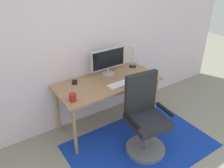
# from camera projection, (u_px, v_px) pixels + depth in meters

# --- Properties ---
(wall_back) EXTENTS (6.00, 0.10, 2.60)m
(wall_back) POSITION_uv_depth(u_px,v_px,m) (68.00, 39.00, 3.04)
(wall_back) COLOR silver
(wall_back) RESTS_ON ground
(area_rug) EXTENTS (1.89, 1.25, 0.01)m
(area_rug) POSITION_uv_depth(u_px,v_px,m) (140.00, 145.00, 3.13)
(area_rug) COLOR #1233A2
(area_rug) RESTS_ON ground
(desk) EXTENTS (1.46, 0.68, 0.75)m
(desk) POSITION_uv_depth(u_px,v_px,m) (108.00, 86.00, 3.22)
(desk) COLOR #A47754
(desk) RESTS_ON ground
(monitor) EXTENTS (0.55, 0.18, 0.39)m
(monitor) POSITION_uv_depth(u_px,v_px,m) (108.00, 60.00, 3.29)
(monitor) COLOR #B2B2B7
(monitor) RESTS_ON desk
(keyboard) EXTENTS (0.43, 0.13, 0.02)m
(keyboard) POSITION_uv_depth(u_px,v_px,m) (123.00, 83.00, 3.12)
(keyboard) COLOR white
(keyboard) RESTS_ON desk
(computer_mouse) EXTENTS (0.06, 0.10, 0.03)m
(computer_mouse) POSITION_uv_depth(u_px,v_px,m) (139.00, 77.00, 3.28)
(computer_mouse) COLOR white
(computer_mouse) RESTS_ON desk
(coffee_cup) EXTENTS (0.09, 0.09, 0.09)m
(coffee_cup) POSITION_uv_depth(u_px,v_px,m) (73.00, 97.00, 2.73)
(coffee_cup) COLOR maroon
(coffee_cup) RESTS_ON desk
(cell_phone) EXTENTS (0.13, 0.16, 0.01)m
(cell_phone) POSITION_uv_depth(u_px,v_px,m) (75.00, 82.00, 3.15)
(cell_phone) COLOR black
(cell_phone) RESTS_ON desk
(desk_lamp) EXTENTS (0.11, 0.11, 0.39)m
(desk_lamp) POSITION_uv_depth(u_px,v_px,m) (133.00, 51.00, 3.49)
(desk_lamp) COLOR black
(desk_lamp) RESTS_ON desk
(office_chair) EXTENTS (0.56, 0.52, 1.05)m
(office_chair) POSITION_uv_depth(u_px,v_px,m) (145.00, 122.00, 2.90)
(office_chair) COLOR slate
(office_chair) RESTS_ON ground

